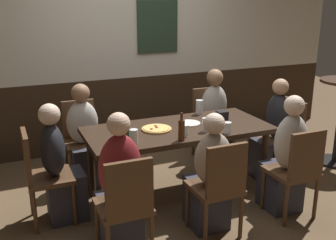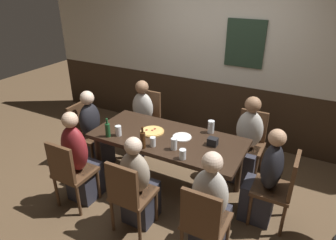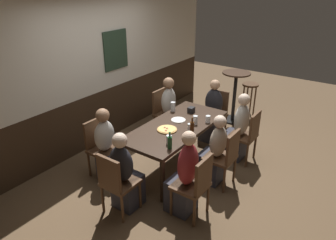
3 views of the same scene
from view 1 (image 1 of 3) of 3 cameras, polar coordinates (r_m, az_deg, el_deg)
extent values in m
plane|color=brown|center=(4.28, 1.36, -10.52)|extent=(12.00, 12.00, 0.00)
cube|color=#332316|center=(5.55, -5.66, 1.24)|extent=(6.40, 0.10, 0.95)
cube|color=beige|center=(5.34, -6.07, 14.77)|extent=(6.40, 0.10, 1.65)
cube|color=#233828|center=(5.43, -1.49, 13.07)|extent=(0.56, 0.03, 0.68)
cube|color=black|center=(4.00, 1.43, -1.41)|extent=(1.84, 0.83, 0.05)
cylinder|color=black|center=(3.60, -8.48, -10.20)|extent=(0.07, 0.07, 0.69)
cylinder|color=black|center=(4.26, 13.44, -6.04)|extent=(0.07, 0.07, 0.69)
cylinder|color=black|center=(4.20, -10.85, -6.24)|extent=(0.07, 0.07, 0.69)
cylinder|color=black|center=(4.77, 8.72, -3.20)|extent=(0.07, 0.07, 0.69)
cube|color=#513521|center=(3.21, -6.39, -12.05)|extent=(0.40, 0.40, 0.04)
cube|color=#513521|center=(2.94, -5.50, -9.66)|extent=(0.36, 0.04, 0.43)
cylinder|color=#513521|center=(3.43, -9.92, -14.50)|extent=(0.04, 0.04, 0.41)
cylinder|color=#513521|center=(3.50, -4.36, -13.52)|extent=(0.04, 0.04, 0.41)
cylinder|color=#513521|center=(3.23, -2.33, -16.38)|extent=(0.04, 0.04, 0.41)
cube|color=#513521|center=(3.49, 6.59, -9.50)|extent=(0.40, 0.40, 0.04)
cube|color=#513521|center=(3.25, 8.30, -7.08)|extent=(0.36, 0.04, 0.43)
cylinder|color=#513521|center=(3.66, 2.76, -12.07)|extent=(0.04, 0.04, 0.41)
cylinder|color=#513521|center=(3.80, 7.47, -11.00)|extent=(0.04, 0.04, 0.41)
cylinder|color=#513521|center=(3.40, 5.33, -14.61)|extent=(0.04, 0.04, 0.41)
cylinder|color=#513521|center=(3.55, 10.31, -13.31)|extent=(0.04, 0.04, 0.41)
cube|color=#513521|center=(3.80, -16.34, -7.82)|extent=(0.40, 0.40, 0.04)
cube|color=#513521|center=(3.70, -19.41, -4.86)|extent=(0.04, 0.36, 0.43)
cylinder|color=#513521|center=(4.07, -13.98, -9.43)|extent=(0.04, 0.04, 0.41)
cylinder|color=#513521|center=(3.77, -13.10, -11.62)|extent=(0.04, 0.04, 0.41)
cylinder|color=#513521|center=(4.04, -18.81, -10.06)|extent=(0.04, 0.04, 0.41)
cylinder|color=#513521|center=(3.74, -18.34, -12.32)|extent=(0.04, 0.04, 0.41)
cube|color=#513521|center=(5.08, 6.20, -0.82)|extent=(0.40, 0.40, 0.04)
cube|color=#513521|center=(5.16, 5.31, 2.23)|extent=(0.36, 0.04, 0.43)
cylinder|color=#513521|center=(5.10, 8.72, -3.53)|extent=(0.04, 0.04, 0.41)
cylinder|color=#513521|center=(4.94, 5.34, -4.10)|extent=(0.04, 0.04, 0.41)
cylinder|color=#513521|center=(5.37, 6.83, -2.36)|extent=(0.04, 0.04, 0.41)
cylinder|color=#513521|center=(5.22, 3.58, -2.87)|extent=(0.04, 0.04, 0.41)
cube|color=#513521|center=(3.92, 17.02, -7.07)|extent=(0.40, 0.40, 0.04)
cube|color=#513521|center=(3.71, 19.10, -4.74)|extent=(0.36, 0.04, 0.43)
cylinder|color=#513521|center=(4.04, 13.31, -9.57)|extent=(0.04, 0.04, 0.41)
cylinder|color=#513521|center=(4.23, 17.08, -8.58)|extent=(0.04, 0.04, 0.41)
cylinder|color=#513521|center=(3.80, 16.36, -11.58)|extent=(0.04, 0.04, 0.41)
cylinder|color=#513521|center=(4.01, 20.20, -10.40)|extent=(0.04, 0.04, 0.41)
cube|color=#513521|center=(4.73, 15.44, -2.73)|extent=(0.40, 0.40, 0.04)
cube|color=#513521|center=(4.77, 17.37, 0.24)|extent=(0.04, 0.36, 0.43)
cylinder|color=#513521|center=(4.59, 14.85, -6.33)|extent=(0.04, 0.04, 0.41)
cylinder|color=#513521|center=(4.84, 12.40, -4.91)|extent=(0.04, 0.04, 0.41)
cylinder|color=#513521|center=(4.79, 18.09, -5.59)|extent=(0.04, 0.04, 0.41)
cylinder|color=#513521|center=(5.03, 15.58, -4.27)|extent=(0.04, 0.04, 0.41)
cube|color=#513521|center=(4.55, -11.95, -3.27)|extent=(0.40, 0.40, 0.04)
cube|color=#513521|center=(4.64, -12.57, 0.17)|extent=(0.36, 0.04, 0.43)
cylinder|color=#513521|center=(4.51, -9.21, -6.38)|extent=(0.04, 0.04, 0.41)
cylinder|color=#513521|center=(4.45, -13.48, -6.97)|extent=(0.04, 0.04, 0.41)
cylinder|color=#513521|center=(4.82, -10.21, -4.87)|extent=(0.04, 0.04, 0.41)
cylinder|color=#513521|center=(4.76, -14.20, -5.40)|extent=(0.04, 0.04, 0.41)
cube|color=#2D2D38|center=(3.42, -6.93, -14.06)|extent=(0.32, 0.34, 0.45)
ellipsoid|color=maroon|center=(3.11, -6.79, -6.89)|extent=(0.34, 0.22, 0.56)
sphere|color=#DBB293|center=(2.98, -7.03, -0.58)|extent=(0.18, 0.18, 0.18)
cube|color=#2D2D38|center=(3.69, 5.47, -11.53)|extent=(0.32, 0.34, 0.45)
ellipsoid|color=tan|center=(3.42, 6.41, -5.48)|extent=(0.34, 0.22, 0.46)
sphere|color=beige|center=(3.31, 6.58, -0.51)|extent=(0.18, 0.18, 0.18)
cube|color=#2D2D38|center=(3.90, -14.17, -10.30)|extent=(0.34, 0.32, 0.45)
ellipsoid|color=black|center=(3.70, -16.06, -4.07)|extent=(0.22, 0.34, 0.48)
sphere|color=beige|center=(3.60, -16.49, 0.77)|extent=(0.19, 0.19, 0.19)
cube|color=#2D2D38|center=(5.04, 6.84, -3.45)|extent=(0.32, 0.34, 0.45)
ellipsoid|color=beige|center=(4.97, 6.52, 2.08)|extent=(0.34, 0.22, 0.51)
sphere|color=#936B4C|center=(4.89, 6.66, 6.01)|extent=(0.20, 0.20, 0.20)
cube|color=#2D2D38|center=(4.10, 15.61, -9.03)|extent=(0.32, 0.34, 0.45)
ellipsoid|color=beige|center=(3.85, 17.01, -3.01)|extent=(0.34, 0.22, 0.52)
sphere|color=beige|center=(3.75, 17.47, 1.96)|extent=(0.19, 0.19, 0.19)
cube|color=#2D2D38|center=(4.73, 14.00, -5.30)|extent=(0.34, 0.32, 0.45)
ellipsoid|color=black|center=(4.62, 15.33, 0.46)|extent=(0.22, 0.34, 0.52)
sphere|color=tan|center=(4.54, 15.66, 4.56)|extent=(0.18, 0.18, 0.18)
cube|color=#2D2D38|center=(4.51, -11.45, -6.25)|extent=(0.32, 0.34, 0.45)
ellipsoid|color=beige|center=(4.43, -12.05, -0.33)|extent=(0.34, 0.22, 0.47)
sphere|color=#936B4C|center=(4.35, -12.31, 3.77)|extent=(0.20, 0.20, 0.20)
cylinder|color=tan|center=(3.92, -1.63, -1.29)|extent=(0.29, 0.29, 0.02)
cylinder|color=#DBB760|center=(3.92, -1.63, -1.12)|extent=(0.26, 0.26, 0.01)
cylinder|color=maroon|center=(3.96, -1.77, -0.81)|extent=(0.03, 0.03, 0.00)
cylinder|color=maroon|center=(3.91, -1.62, -1.03)|extent=(0.03, 0.03, 0.00)
cylinder|color=maroon|center=(3.87, -2.37, -1.26)|extent=(0.03, 0.03, 0.00)
cylinder|color=silver|center=(4.45, 4.46, 1.84)|extent=(0.08, 0.08, 0.16)
cylinder|color=#C6842D|center=(4.45, 4.45, 1.64)|extent=(0.07, 0.07, 0.12)
cylinder|color=silver|center=(3.57, -4.87, -2.30)|extent=(0.07, 0.07, 0.13)
cylinder|color=#331E14|center=(3.58, -4.86, -2.73)|extent=(0.06, 0.06, 0.07)
cylinder|color=silver|center=(3.73, 2.45, -1.53)|extent=(0.07, 0.07, 0.11)
cylinder|color=#C6842D|center=(3.73, 2.45, -1.69)|extent=(0.06, 0.06, 0.09)
cylinder|color=silver|center=(3.85, 8.43, -1.10)|extent=(0.07, 0.07, 0.11)
cylinder|color=#B26623|center=(3.86, 8.41, -1.46)|extent=(0.07, 0.07, 0.06)
cylinder|color=silver|center=(3.87, 5.37, -0.69)|extent=(0.07, 0.07, 0.14)
cylinder|color=silver|center=(3.88, 5.36, -0.97)|extent=(0.06, 0.06, 0.10)
cylinder|color=#194723|center=(3.47, -5.96, -2.60)|extent=(0.06, 0.06, 0.17)
cylinder|color=#194723|center=(3.43, -6.02, -0.74)|extent=(0.03, 0.03, 0.07)
cylinder|color=#42230F|center=(3.61, 1.92, -1.49)|extent=(0.06, 0.06, 0.19)
cylinder|color=#42230F|center=(3.57, 1.94, 0.49)|extent=(0.03, 0.03, 0.07)
cylinder|color=white|center=(4.12, 3.04, -0.45)|extent=(0.23, 0.23, 0.01)
cube|color=black|center=(4.28, 7.66, 0.66)|extent=(0.11, 0.09, 0.09)
cylinder|color=black|center=(5.46, 22.50, -5.43)|extent=(0.44, 0.44, 0.03)
camera|label=2|loc=(3.16, 57.45, 18.54)|focal=31.77mm
camera|label=3|loc=(2.41, -91.11, 20.60)|focal=33.58mm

